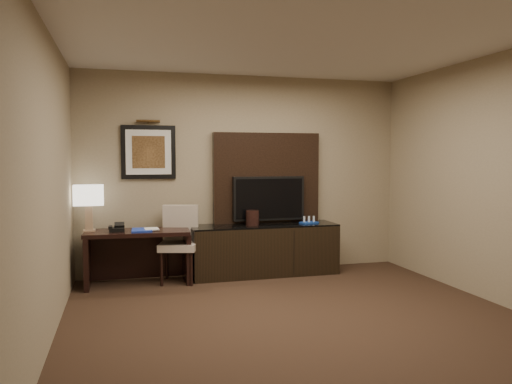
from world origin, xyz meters
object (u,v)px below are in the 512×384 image
object	(u,v)px
desk_chair	(178,245)
desk_phone	(117,228)
credenza	(264,249)
tv	(269,198)
ice_bucket	(252,218)
table_lamp	(89,206)
desk	(138,257)
minibar_tray	(309,220)

from	to	relation	value
desk_chair	desk_phone	world-z (taller)	desk_chair
credenza	desk_phone	size ratio (longest dim) A/B	10.89
credenza	tv	size ratio (longest dim) A/B	1.97
tv	desk_phone	bearing A→B (deg)	-172.24
tv	ice_bucket	world-z (taller)	tv
credenza	table_lamp	bearing A→B (deg)	179.92
table_lamp	ice_bucket	xyz separation A→B (m)	(2.07, -0.00, -0.21)
desk	ice_bucket	distance (m)	1.56
tv	table_lamp	xyz separation A→B (m)	(-2.34, -0.15, -0.03)
table_lamp	minibar_tray	distance (m)	2.88
minibar_tray	desk	bearing A→B (deg)	-178.47
desk_phone	ice_bucket	size ratio (longest dim) A/B	0.91
desk_chair	tv	bearing A→B (deg)	27.01
desk_phone	credenza	bearing A→B (deg)	4.43
tv	desk_phone	xyz separation A→B (m)	(-2.01, -0.27, -0.30)
desk	ice_bucket	bearing A→B (deg)	6.87
desk	tv	bearing A→B (deg)	11.21
tv	ice_bucket	xyz separation A→B (m)	(-0.27, -0.15, -0.24)
desk_phone	minibar_tray	distance (m)	2.54
desk	credenza	world-z (taller)	credenza
desk	table_lamp	size ratio (longest dim) A/B	2.03
desk_chair	ice_bucket	bearing A→B (deg)	21.78
table_lamp	desk_phone	size ratio (longest dim) A/B	3.44
desk	desk_phone	size ratio (longest dim) A/B	6.98
desk	desk_phone	distance (m)	0.46
desk_phone	ice_bucket	xyz separation A→B (m)	(1.74, 0.12, 0.06)
credenza	desk_chair	xyz separation A→B (m)	(-1.17, -0.13, 0.14)
desk	table_lamp	xyz separation A→B (m)	(-0.57, 0.09, 0.65)
credenza	minibar_tray	size ratio (longest dim) A/B	8.34
desk_chair	desk_phone	size ratio (longest dim) A/B	5.25
tv	desk_chair	bearing A→B (deg)	-168.01
tv	ice_bucket	size ratio (longest dim) A/B	5.04
tv	minibar_tray	bearing A→B (deg)	-18.80
minibar_tray	desk_phone	bearing A→B (deg)	-177.85
desk_phone	tv	bearing A→B (deg)	8.17
credenza	desk	bearing A→B (deg)	-176.83
credenza	desk_chair	distance (m)	1.18
desk	desk_phone	world-z (taller)	desk_phone
ice_bucket	minibar_tray	distance (m)	0.80
ice_bucket	tv	bearing A→B (deg)	29.24
ice_bucket	credenza	bearing A→B (deg)	3.79
desk_chair	minibar_tray	world-z (taller)	desk_chair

